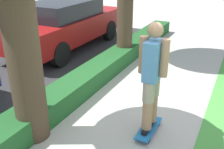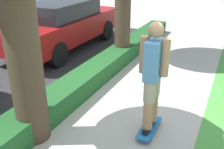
# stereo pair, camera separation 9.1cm
# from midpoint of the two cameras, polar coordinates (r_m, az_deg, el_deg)

# --- Properties ---
(ground_plane) EXTENTS (60.00, 60.00, 0.00)m
(ground_plane) POSITION_cam_midpoint_polar(r_m,az_deg,el_deg) (5.02, 6.55, -9.13)
(ground_plane) COLOR #ADA89E
(hedge_row) EXTENTS (12.70, 0.60, 0.43)m
(hedge_row) POSITION_cam_midpoint_polar(r_m,az_deg,el_deg) (5.55, -9.11, -3.34)
(hedge_row) COLOR #1E5123
(hedge_row) RESTS_ON ground_plane
(skateboard) EXTENTS (0.77, 0.24, 0.10)m
(skateboard) POSITION_cam_midpoint_polar(r_m,az_deg,el_deg) (4.60, 7.55, -11.44)
(skateboard) COLOR #1E6BAD
(skateboard) RESTS_ON ground_plane
(skater_person) EXTENTS (0.52, 0.47, 1.80)m
(skater_person) POSITION_cam_midpoint_polar(r_m,az_deg,el_deg) (4.12, 8.28, -0.19)
(skater_person) COLOR black
(skater_person) RESTS_ON skateboard
(parked_car_middle) EXTENTS (4.72, 1.80, 1.54)m
(parked_car_middle) POSITION_cam_midpoint_polar(r_m,az_deg,el_deg) (8.72, -10.88, 10.80)
(parked_car_middle) COLOR maroon
(parked_car_middle) RESTS_ON ground_plane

